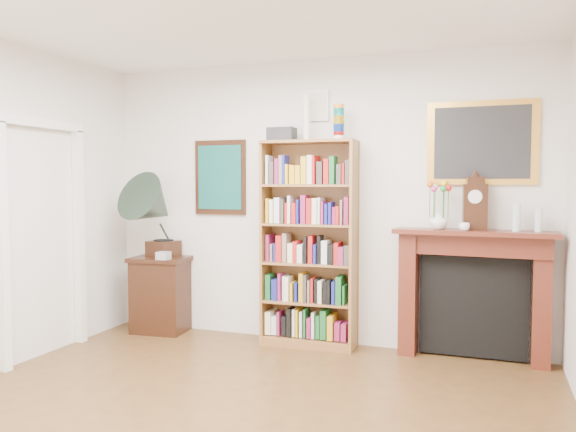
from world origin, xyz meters
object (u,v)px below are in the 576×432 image
Objects in this scene: cd_stack at (163,256)px; bottle_right at (539,220)px; side_cabinet at (160,294)px; flower_vase at (439,220)px; teacup at (464,227)px; bookshelf at (309,232)px; fireplace at (473,283)px; bottle_left at (517,218)px; mantel_clock at (475,204)px; gramophone at (155,210)px.

bottle_right is at bearing 3.51° from cd_stack.
flower_vase reaches higher than side_cabinet.
bottle_right is (0.60, 0.09, 0.07)m from teacup.
fireplace is (1.52, 0.08, -0.42)m from bookshelf.
teacup is at bearing -169.46° from bottle_left.
teacup is (3.09, -0.02, 0.81)m from side_cabinet.
bottle_right reaches higher than side_cabinet.
mantel_clock is at bearing 0.03° from bookshelf.
mantel_clock is at bearing -78.06° from fireplace.
fireplace is 5.87× the size of bottle_left.
bottle_left reaches higher than flower_vase.
cd_stack is at bearing -13.27° from gramophone.
gramophone is 0.49m from cd_stack.
bookshelf is at bearing 177.35° from teacup.
fireplace is at bearing 14.90° from gramophone.
teacup reaches higher than side_cabinet.
bookshelf is 9.59× the size of bottle_left.
bottle_left reaches higher than teacup.
cd_stack is at bearing -171.50° from fireplace.
fireplace is (3.17, 0.13, 0.29)m from side_cabinet.
bookshelf reaches higher than flower_vase.
bottle_right reaches higher than fireplace.
bottle_left is (3.51, 0.15, -0.02)m from gramophone.
bookshelf is 1.58m from fireplace.
teacup is at bearing 2.57° from cd_stack.
fireplace is 0.78m from bottle_right.
mantel_clock reaches higher than flower_vase.
teacup is 0.61m from bottle_right.
side_cabinet is at bearing -178.95° from bottle_right.
flower_vase reaches higher than fireplace.
bottle_right is (3.55, 0.22, 0.43)m from cd_stack.
side_cabinet is at bearing -178.67° from flower_vase.
bottle_left is (3.51, 0.06, 0.89)m from side_cabinet.
bookshelf is 19.18× the size of cd_stack.
teacup is 0.44m from bottle_left.
flower_vase is at bearing 14.03° from gramophone.
teacup is at bearing -131.32° from mantel_clock.
side_cabinet is 0.49m from cd_stack.
bookshelf is 1.55m from mantel_clock.
fireplace is at bearing 89.91° from mantel_clock.
flower_vase is 0.67× the size of bottle_left.
teacup is 0.44× the size of bottle_right.
flower_vase is 0.82m from bottle_right.
side_cabinet is 4.02× the size of bottle_right.
bottle_left is at bearing 10.54° from teacup.
gramophone reaches higher than mantel_clock.
bookshelf is at bearing 173.40° from mantel_clock.
mantel_clock is (1.53, 0.06, 0.28)m from bookshelf.
fireplace is 3.04m from cd_stack.
flower_vase is (2.72, 0.22, 0.41)m from cd_stack.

